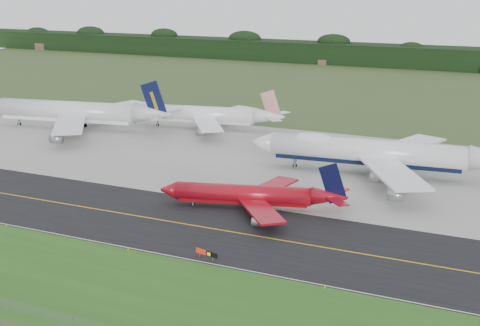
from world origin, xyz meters
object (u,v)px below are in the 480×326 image
at_px(jet_ba_747, 376,153).
at_px(jet_star_tail, 206,115).
at_px(taxiway_sign, 206,253).
at_px(jet_navy_gold, 77,112).
at_px(jet_red_737, 254,195).

height_order(jet_ba_747, jet_star_tail, jet_ba_747).
height_order(jet_ba_747, taxiway_sign, jet_ba_747).
xyz_separation_m(jet_navy_gold, jet_star_tail, (39.12, 18.47, -1.02)).
distance_m(jet_red_737, jet_navy_gold, 99.19).
height_order(jet_star_tail, taxiway_sign, jet_star_tail).
bearing_deg(taxiway_sign, jet_navy_gold, 138.79).
bearing_deg(jet_star_tail, jet_navy_gold, -154.72).
distance_m(jet_red_737, jet_star_tail, 82.50).
xyz_separation_m(jet_red_737, taxiway_sign, (3.33, -28.77, -1.96)).
relative_size(jet_ba_747, jet_navy_gold, 1.02).
relative_size(jet_red_737, jet_navy_gold, 0.60).
relative_size(jet_ba_747, taxiway_sign, 14.38).
relative_size(jet_navy_gold, taxiway_sign, 14.10).
xyz_separation_m(jet_red_737, jet_star_tail, (-46.84, 67.89, 1.64)).
height_order(jet_ba_747, jet_navy_gold, jet_navy_gold).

